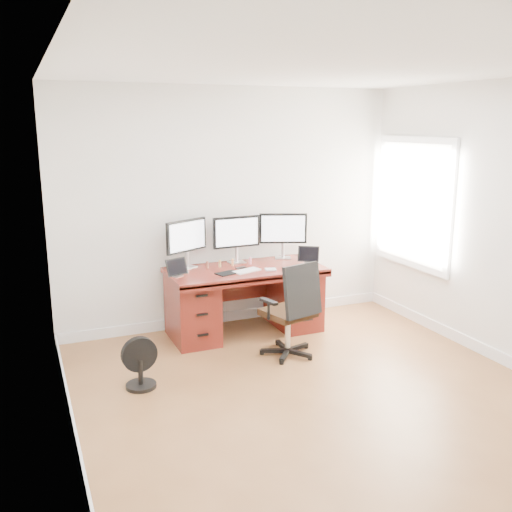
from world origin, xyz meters
name	(u,v)px	position (x,y,z in m)	size (l,w,h in m)	color
ground	(325,403)	(0.00, 0.00, 0.00)	(4.50, 4.50, 0.00)	brown
back_wall	(231,208)	(0.00, 2.25, 1.35)	(4.00, 0.10, 2.70)	white
right_wall	(511,226)	(2.00, 0.11, 1.35)	(0.10, 4.50, 2.70)	white
desk	(245,298)	(0.00, 1.83, 0.40)	(1.70, 0.80, 0.75)	#601A13
office_chair	(291,326)	(0.18, 1.02, 0.32)	(0.64, 0.64, 0.98)	black
floor_fan	(140,364)	(-1.36, 0.90, 0.23)	(0.32, 0.27, 0.47)	black
monitor_left	(187,238)	(-0.58, 2.07, 1.09)	(0.51, 0.28, 0.53)	silver
monitor_center	(236,234)	(0.00, 2.07, 1.09)	(0.55, 0.14, 0.53)	silver
monitor_right	(283,230)	(0.58, 2.07, 1.09)	(0.52, 0.23, 0.53)	silver
tablet_left	(177,268)	(-0.78, 1.75, 0.84)	(0.25, 0.15, 0.19)	silver
tablet_right	(309,255)	(0.75, 1.75, 0.84)	(0.24, 0.19, 0.19)	silver
keyboard	(247,271)	(-0.04, 1.66, 0.76)	(0.30, 0.13, 0.01)	white
trackpad	(271,269)	(0.22, 1.62, 0.76)	(0.12, 0.12, 0.01)	silver
drawing_tablet	(227,273)	(-0.26, 1.65, 0.76)	(0.23, 0.15, 0.01)	black
phone	(241,268)	(-0.05, 1.82, 0.76)	(0.12, 0.06, 0.01)	black
figurine_brown	(207,264)	(-0.39, 1.95, 0.79)	(0.03, 0.03, 0.08)	brown
figurine_yellow	(220,263)	(-0.24, 1.95, 0.79)	(0.03, 0.03, 0.08)	tan
figurine_orange	(233,262)	(-0.09, 1.95, 0.79)	(0.03, 0.03, 0.08)	#EB9052
figurine_pink	(250,260)	(0.12, 1.95, 0.79)	(0.03, 0.03, 0.08)	pink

